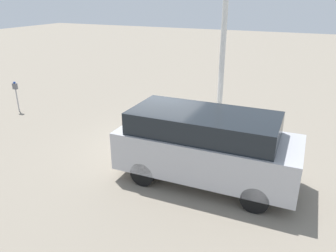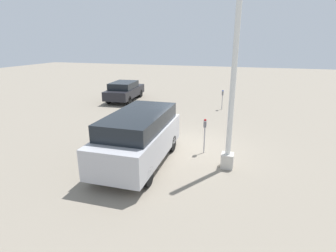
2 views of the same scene
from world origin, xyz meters
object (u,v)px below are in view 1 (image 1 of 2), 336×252
Objects in this scene: parking_meter_far at (16,90)px; parked_van at (206,145)px; parking_meter_near at (180,111)px; lamp_post at (221,74)px.

parked_van reaches higher than parking_meter_far.
parked_van is (1.67, -2.20, -0.01)m from parking_meter_near.
parked_van is (0.57, -3.25, -1.20)m from lamp_post.
parking_meter_far is 0.22× the size of lamp_post.
parking_meter_near is 1.10× the size of parking_meter_far.
parked_van reaches higher than parking_meter_near.
parked_van is at bearing -79.99° from lamp_post.
parking_meter_near is 0.24× the size of lamp_post.
parking_meter_far is 9.58m from parked_van.
parking_meter_near is at bearing -136.49° from lamp_post.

